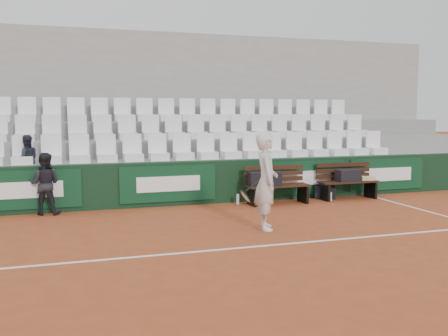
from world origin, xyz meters
The scene contains 21 objects.
ground centered at (0.00, 0.00, 0.00)m, with size 80.00×80.00×0.00m, color #9D4523.
court_baseline centered at (0.00, 0.00, 0.00)m, with size 18.00×0.06×0.01m, color white.
back_barrier centered at (0.07, 3.99, 0.50)m, with size 18.00×0.34×1.00m.
grandstand_tier_front centered at (0.00, 4.62, 0.50)m, with size 18.00×0.95×1.00m, color gray.
grandstand_tier_mid centered at (0.00, 5.58, 0.72)m, with size 18.00×0.95×1.45m, color gray.
grandstand_tier_back centered at (0.00, 6.53, 0.95)m, with size 18.00×0.95×1.90m, color gray.
grandstand_rear_wall centered at (0.00, 7.15, 2.20)m, with size 18.00×0.30×4.40m, color #999996.
seat_row_front centered at (0.00, 4.45, 1.31)m, with size 11.90×0.44×0.63m, color white.
seat_row_mid centered at (0.00, 5.40, 1.77)m, with size 11.90×0.44×0.63m, color white.
seat_row_back centered at (0.00, 6.35, 2.21)m, with size 11.90×0.44×0.63m, color white.
bench_left centered at (2.29, 3.36, 0.23)m, with size 1.50×0.56×0.45m, color #371D10.
bench_right centered at (4.21, 3.45, 0.23)m, with size 1.50×0.56×0.45m, color black.
sports_bag_left centered at (1.95, 3.32, 0.61)m, with size 0.74×0.32×0.32m, color black.
sports_bag_right centered at (4.19, 3.43, 0.59)m, with size 0.61×0.28×0.28m, color black.
towel centered at (4.75, 3.45, 0.50)m, with size 0.33×0.24×0.09m, color #CAC082.
sports_bag_ground centered at (3.70, 3.69, 0.15)m, with size 0.50×0.31×0.31m, color black.
water_bottle_near centered at (1.38, 3.57, 0.12)m, with size 0.07×0.07×0.25m, color silver.
water_bottle_far centered at (3.65, 3.29, 0.11)m, with size 0.06×0.06×0.22m, color silver.
tennis_player centered at (1.05, 1.09, 0.88)m, with size 0.78×0.73×1.76m.
ball_kid centered at (-2.83, 3.71, 0.65)m, with size 0.63×0.49×1.30m, color black.
spectator_c centered at (-3.22, 4.50, 1.54)m, with size 0.53×0.41×1.09m, color #1D212C.
Camera 1 is at (-2.41, -7.21, 2.11)m, focal length 40.00 mm.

